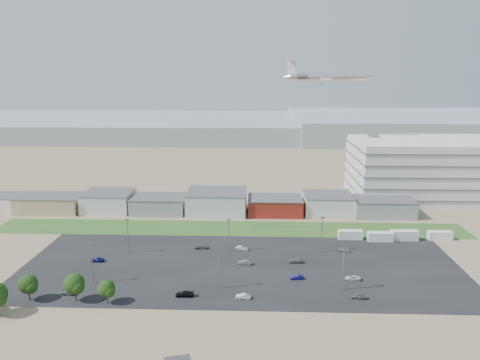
{
  "coord_description": "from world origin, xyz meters",
  "views": [
    {
      "loc": [
        9.23,
        -99.89,
        51.63
      ],
      "look_at": [
        4.6,
        22.0,
        23.83
      ],
      "focal_mm": 35.0,
      "sensor_mm": 36.0,
      "label": 1
    }
  ],
  "objects_px": {
    "airliner": "(328,77)",
    "parked_car_6": "(202,247)",
    "parked_car_8": "(344,250)",
    "parked_car_1": "(297,277)",
    "parked_car_2": "(359,296)",
    "box_trailer_a": "(350,235)",
    "parked_car_7": "(245,262)",
    "parked_car_13": "(243,296)",
    "parked_car_10": "(69,292)",
    "parked_car_3": "(185,294)",
    "parked_car_0": "(353,278)",
    "parked_car_5": "(97,260)",
    "parked_car_11": "(242,248)",
    "parked_car_12": "(296,261)"
  },
  "relations": [
    {
      "from": "airliner",
      "to": "parked_car_12",
      "type": "height_order",
      "value": "airliner"
    },
    {
      "from": "parked_car_10",
      "to": "parked_car_6",
      "type": "bearing_deg",
      "value": -37.11
    },
    {
      "from": "parked_car_5",
      "to": "parked_car_13",
      "type": "relative_size",
      "value": 1.05
    },
    {
      "from": "parked_car_6",
      "to": "parked_car_11",
      "type": "bearing_deg",
      "value": -98.8
    },
    {
      "from": "box_trailer_a",
      "to": "parked_car_8",
      "type": "height_order",
      "value": "box_trailer_a"
    },
    {
      "from": "parked_car_8",
      "to": "parked_car_1",
      "type": "bearing_deg",
      "value": 147.15
    },
    {
      "from": "parked_car_10",
      "to": "parked_car_12",
      "type": "distance_m",
      "value": 59.7
    },
    {
      "from": "parked_car_6",
      "to": "parked_car_12",
      "type": "xyz_separation_m",
      "value": [
        27.52,
        -9.81,
        -0.05
      ]
    },
    {
      "from": "airliner",
      "to": "parked_car_13",
      "type": "distance_m",
      "value": 121.54
    },
    {
      "from": "airliner",
      "to": "parked_car_8",
      "type": "bearing_deg",
      "value": -84.97
    },
    {
      "from": "parked_car_1",
      "to": "parked_car_8",
      "type": "relative_size",
      "value": 1.05
    },
    {
      "from": "airliner",
      "to": "parked_car_6",
      "type": "distance_m",
      "value": 100.7
    },
    {
      "from": "parked_car_5",
      "to": "parked_car_11",
      "type": "distance_m",
      "value": 41.65
    },
    {
      "from": "parked_car_3",
      "to": "parked_car_5",
      "type": "xyz_separation_m",
      "value": [
        -27.73,
        19.95,
        -0.0
      ]
    },
    {
      "from": "parked_car_5",
      "to": "parked_car_7",
      "type": "bearing_deg",
      "value": 89.24
    },
    {
      "from": "parked_car_6",
      "to": "parked_car_12",
      "type": "distance_m",
      "value": 29.22
    },
    {
      "from": "parked_car_13",
      "to": "parked_car_7",
      "type": "bearing_deg",
      "value": -176.29
    },
    {
      "from": "parked_car_6",
      "to": "parked_car_12",
      "type": "relative_size",
      "value": 1.08
    },
    {
      "from": "parked_car_8",
      "to": "parked_car_0",
      "type": "bearing_deg",
      "value": -178.23
    },
    {
      "from": "parked_car_2",
      "to": "parked_car_11",
      "type": "xyz_separation_m",
      "value": [
        -28.5,
        29.88,
        -0.03
      ]
    },
    {
      "from": "parked_car_6",
      "to": "parked_car_13",
      "type": "height_order",
      "value": "parked_car_6"
    },
    {
      "from": "parked_car_0",
      "to": "parked_car_2",
      "type": "distance_m",
      "value": 10.19
    },
    {
      "from": "parked_car_3",
      "to": "parked_car_13",
      "type": "bearing_deg",
      "value": 86.16
    },
    {
      "from": "airliner",
      "to": "parked_car_1",
      "type": "bearing_deg",
      "value": -93.54
    },
    {
      "from": "airliner",
      "to": "parked_car_5",
      "type": "bearing_deg",
      "value": -123.03
    },
    {
      "from": "parked_car_7",
      "to": "airliner",
      "type": "bearing_deg",
      "value": 165.31
    },
    {
      "from": "parked_car_1",
      "to": "parked_car_2",
      "type": "relative_size",
      "value": 0.96
    },
    {
      "from": "box_trailer_a",
      "to": "airliner",
      "type": "xyz_separation_m",
      "value": [
        0.28,
        64.04,
        48.72
      ]
    },
    {
      "from": "parked_car_1",
      "to": "parked_car_13",
      "type": "xyz_separation_m",
      "value": [
        -13.46,
        -11.08,
        0.01
      ]
    },
    {
      "from": "parked_car_0",
      "to": "parked_car_5",
      "type": "relative_size",
      "value": 1.07
    },
    {
      "from": "parked_car_3",
      "to": "parked_car_8",
      "type": "distance_m",
      "value": 52.51
    },
    {
      "from": "airliner",
      "to": "parked_car_7",
      "type": "relative_size",
      "value": 10.36
    },
    {
      "from": "parked_car_0",
      "to": "parked_car_8",
      "type": "bearing_deg",
      "value": 179.88
    },
    {
      "from": "box_trailer_a",
      "to": "parked_car_5",
      "type": "height_order",
      "value": "box_trailer_a"
    },
    {
      "from": "parked_car_5",
      "to": "parked_car_10",
      "type": "xyz_separation_m",
      "value": [
        -0.09,
        -20.07,
        -0.08
      ]
    },
    {
      "from": "parked_car_3",
      "to": "parked_car_5",
      "type": "height_order",
      "value": "parked_car_3"
    },
    {
      "from": "box_trailer_a",
      "to": "parked_car_1",
      "type": "xyz_separation_m",
      "value": [
        -19.43,
        -30.77,
        -0.86
      ]
    },
    {
      "from": "parked_car_2",
      "to": "parked_car_10",
      "type": "distance_m",
      "value": 68.92
    },
    {
      "from": "box_trailer_a",
      "to": "parked_car_6",
      "type": "bearing_deg",
      "value": -167.87
    },
    {
      "from": "parked_car_2",
      "to": "parked_car_7",
      "type": "bearing_deg",
      "value": -117.65
    },
    {
      "from": "parked_car_6",
      "to": "parked_car_7",
      "type": "xyz_separation_m",
      "value": [
        13.42,
        -11.56,
        0.0
      ]
    },
    {
      "from": "parked_car_1",
      "to": "parked_car_3",
      "type": "distance_m",
      "value": 29.34
    },
    {
      "from": "parked_car_6",
      "to": "parked_car_7",
      "type": "height_order",
      "value": "parked_car_7"
    },
    {
      "from": "parked_car_0",
      "to": "parked_car_13",
      "type": "relative_size",
      "value": 1.12
    },
    {
      "from": "box_trailer_a",
      "to": "parked_car_7",
      "type": "relative_size",
      "value": 2.01
    },
    {
      "from": "parked_car_8",
      "to": "parked_car_11",
      "type": "bearing_deg",
      "value": 95.14
    },
    {
      "from": "parked_car_10",
      "to": "box_trailer_a",
      "type": "bearing_deg",
      "value": -56.06
    },
    {
      "from": "box_trailer_a",
      "to": "parked_car_0",
      "type": "xyz_separation_m",
      "value": [
        -5.13,
        -30.62,
        -0.89
      ]
    },
    {
      "from": "parked_car_3",
      "to": "parked_car_10",
      "type": "height_order",
      "value": "parked_car_3"
    },
    {
      "from": "parked_car_5",
      "to": "parked_car_7",
      "type": "relative_size",
      "value": 0.97
    }
  ]
}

